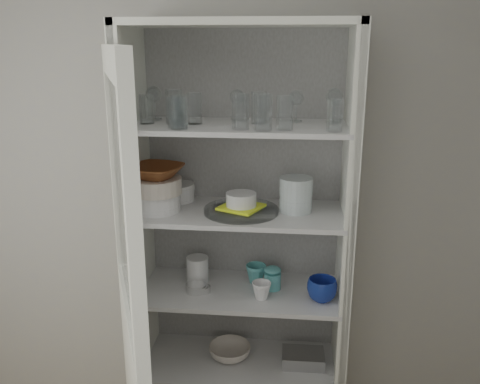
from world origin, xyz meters
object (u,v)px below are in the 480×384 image
Objects in this scene: pantry_cabinet at (241,268)px; teal_jar at (272,279)px; goblet_2 at (296,105)px; goblet_3 at (334,104)px; plate_stack_back at (174,192)px; glass_platter at (241,210)px; yellow_trivet at (241,207)px; measuring_cups at (196,288)px; terracotta_bowl at (156,172)px; goblet_0 at (154,102)px; plate_stack_front at (157,202)px; mug_teal at (256,274)px; cream_dish at (230,352)px; tin_box at (303,358)px; mug_blue at (322,290)px; white_canister at (198,269)px; cream_bowl at (156,186)px; cupboard_door at (134,361)px; goblet_1 at (237,103)px; white_ramekin at (241,199)px; mug_white at (261,291)px; grey_bowl_stack at (296,195)px.

pantry_cabinet is 0.17m from teal_jar.
goblet_2 is 0.17m from goblet_3.
plate_stack_back is 0.58× the size of glass_platter.
yellow_trivet reaches higher than measuring_cups.
plate_stack_back is at bearing 169.23° from pantry_cabinet.
teal_jar is (0.53, 0.06, -0.54)m from terracotta_bowl.
terracotta_bowl is at bearing -78.26° from goblet_0.
measuring_cups is at bearing -3.56° from terracotta_bowl.
plate_stack_front is at bearing 0.00° from terracotta_bowl.
mug_teal reaches higher than measuring_cups.
measuring_cups reaches higher than cream_dish.
glass_platter is 0.84m from tin_box.
goblet_2 is at bearing 174.93° from goblet_3.
mug_blue is 1.39× the size of teal_jar.
goblet_3 is 0.62m from yellow_trivet.
plate_stack_front is 1.25× the size of yellow_trivet.
goblet_3 reaches higher than white_canister.
terracotta_bowl is 1.76× the size of mug_blue.
plate_stack_back is 0.19m from cream_bowl.
mug_blue reaches higher than mug_teal.
goblet_3 is at bearing -0.61° from goblet_0.
glass_platter reaches higher than mug_teal.
plate_stack_front reaches higher than yellow_trivet.
goblet_1 is (0.30, 0.76, 0.86)m from cupboard_door.
goblet_2 is at bearing 27.03° from white_ramekin.
cream_bowl is 0.49m from white_canister.
goblet_1 is 1.68× the size of mug_white.
cream_bowl is at bearing -169.70° from cream_dish.
goblet_1 is 0.27m from goblet_2.
grey_bowl_stack is 1.17× the size of mug_blue.
measuring_cups is (-0.21, -0.02, -0.41)m from yellow_trivet.
mug_white is at bearing -24.27° from white_canister.
goblet_3 is 0.78× the size of plate_stack_front.
white_ramekin is 1.01× the size of mug_blue.
terracotta_bowl is (-0.38, -0.11, 0.51)m from pantry_cabinet.
mug_blue is (0.41, -0.20, -0.82)m from goblet_1.
cream_bowl is (-0.35, -0.17, -0.36)m from goblet_1.
teal_jar is at bearing 6.23° from cream_bowl.
mug_white is (0.14, -0.22, -0.83)m from goblet_1.
cream_dish is (-0.21, 0.00, -0.42)m from teal_jar.
goblet_1 is at bearing 44.76° from measuring_cups.
cupboard_door is 14.60× the size of mug_blue.
goblet_2 reaches higher than tin_box.
pantry_cabinet is 0.45m from cream_dish.
glass_platter is 0.39m from mug_white.
plate_stack_back reaches higher than measuring_cups.
yellow_trivet is at bearing -144.61° from mug_teal.
white_ramekin is 1.55× the size of mug_white.
white_ramekin is at bearing 6.60° from measuring_cups.
cupboard_door is 0.70m from white_canister.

